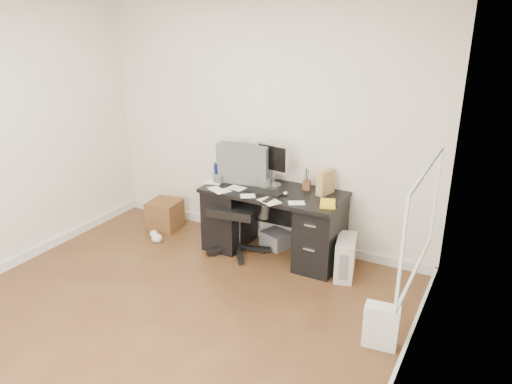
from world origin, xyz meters
TOP-DOWN VIEW (x-y plane):
  - ground at (0.00, 0.00)m, footprint 4.00×4.00m
  - room_shell at (0.03, 0.03)m, footprint 4.02×4.02m
  - desk at (0.30, 1.65)m, footprint 1.50×0.70m
  - loose_papers at (0.10, 1.60)m, footprint 1.10×0.60m
  - lcd_monitor at (0.23, 1.77)m, footprint 0.41×0.27m
  - keyboard at (0.25, 1.53)m, footprint 0.41×0.16m
  - computer_mouse at (0.48, 1.56)m, footprint 0.05×0.05m
  - travel_mug at (-0.39, 1.64)m, footprint 0.11×0.11m
  - white_binder at (-0.10, 1.86)m, footprint 0.21×0.32m
  - magazine_file at (0.82, 1.81)m, footprint 0.16×0.24m
  - pen_cup at (0.60, 1.84)m, footprint 0.11×0.11m
  - yellow_book at (0.96, 1.53)m, footprint 0.21×0.24m
  - paper_remote at (0.40, 1.35)m, footprint 0.29×0.27m
  - office_chair at (-0.08, 1.53)m, footprint 0.75×0.75m
  - pc_tower at (1.16, 1.57)m, footprint 0.28×0.44m
  - shopping_bag at (1.77, 0.62)m, footprint 0.29×0.22m
  - wicker_basket at (-1.17, 1.63)m, footprint 0.39×0.39m
  - desk_printer at (0.25, 1.83)m, footprint 0.37×0.34m

SIDE VIEW (x-z plane):
  - ground at x=0.00m, z-range 0.00..0.00m
  - desk_printer at x=0.25m, z-range 0.00..0.18m
  - wicker_basket at x=-1.17m, z-range 0.00..0.36m
  - shopping_bag at x=1.77m, z-range 0.00..0.37m
  - pc_tower at x=1.16m, z-range 0.00..0.41m
  - desk at x=0.30m, z-range 0.02..0.77m
  - office_chair at x=-0.08m, z-range 0.00..1.18m
  - loose_papers at x=0.10m, z-range 0.75..0.75m
  - paper_remote at x=0.40m, z-range 0.75..0.77m
  - keyboard at x=0.25m, z-range 0.75..0.77m
  - yellow_book at x=0.96m, z-range 0.75..0.79m
  - computer_mouse at x=0.48m, z-range 0.75..0.80m
  - travel_mug at x=-0.39m, z-range 0.75..0.95m
  - pen_cup at x=0.60m, z-range 0.75..0.98m
  - magazine_file at x=0.82m, z-range 0.75..1.00m
  - white_binder at x=-0.10m, z-range 0.75..1.09m
  - lcd_monitor at x=0.23m, z-range 0.75..1.23m
  - room_shell at x=0.03m, z-range 0.30..3.01m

